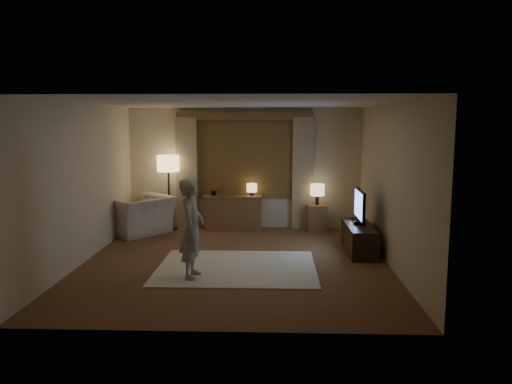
{
  "coord_description": "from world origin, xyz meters",
  "views": [
    {
      "loc": [
        0.64,
        -7.99,
        2.32
      ],
      "look_at": [
        0.32,
        0.6,
        1.09
      ],
      "focal_mm": 35.0,
      "sensor_mm": 36.0,
      "label": 1
    }
  ],
  "objects_px": {
    "sideboard": "(233,214)",
    "tv_stand": "(359,238)",
    "armchair": "(139,215)",
    "person": "(192,228)",
    "side_table": "(317,218)"
  },
  "relations": [
    {
      "from": "sideboard",
      "to": "person",
      "type": "distance_m",
      "value": 3.4
    },
    {
      "from": "sideboard",
      "to": "armchair",
      "type": "relative_size",
      "value": 1.0
    },
    {
      "from": "side_table",
      "to": "armchair",
      "type": "bearing_deg",
      "value": -172.96
    },
    {
      "from": "sideboard",
      "to": "person",
      "type": "height_order",
      "value": "person"
    },
    {
      "from": "armchair",
      "to": "person",
      "type": "distance_m",
      "value": 3.27
    },
    {
      "from": "sideboard",
      "to": "tv_stand",
      "type": "relative_size",
      "value": 0.86
    },
    {
      "from": "armchair",
      "to": "person",
      "type": "relative_size",
      "value": 0.82
    },
    {
      "from": "armchair",
      "to": "person",
      "type": "bearing_deg",
      "value": 68.32
    },
    {
      "from": "sideboard",
      "to": "tv_stand",
      "type": "bearing_deg",
      "value": -36.55
    },
    {
      "from": "side_table",
      "to": "tv_stand",
      "type": "height_order",
      "value": "side_table"
    },
    {
      "from": "person",
      "to": "side_table",
      "type": "bearing_deg",
      "value": -29.7
    },
    {
      "from": "armchair",
      "to": "tv_stand",
      "type": "xyz_separation_m",
      "value": [
        4.29,
        -1.26,
        -0.14
      ]
    },
    {
      "from": "person",
      "to": "armchair",
      "type": "bearing_deg",
      "value": 31.83
    },
    {
      "from": "sideboard",
      "to": "side_table",
      "type": "distance_m",
      "value": 1.79
    },
    {
      "from": "armchair",
      "to": "tv_stand",
      "type": "bearing_deg",
      "value": 113.04
    }
  ]
}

